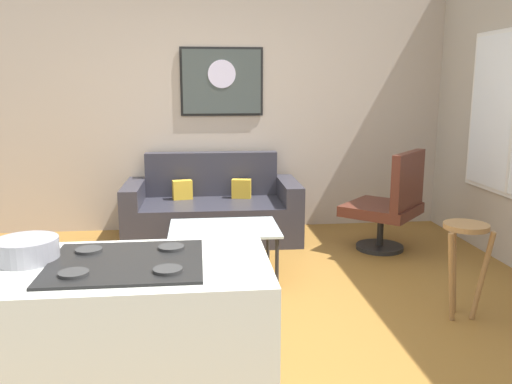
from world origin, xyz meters
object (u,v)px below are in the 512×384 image
mixing_bowl (27,250)px  couch (213,212)px  armchair (390,204)px  coffee_table (224,231)px  bar_stool (465,247)px  wall_painting (222,82)px

mixing_bowl → couch: bearing=75.8°
armchair → mixing_bowl: 3.67m
coffee_table → armchair: 1.71m
bar_stool → mixing_bowl: 2.75m
bar_stool → mixing_bowl: mixing_bowl is taller
coffee_table → wall_painting: bearing=87.5°
armchair → mixing_bowl: bearing=-133.4°
coffee_table → mixing_bowl: size_ratio=3.58×
wall_painting → coffee_table: bearing=-92.5°
mixing_bowl → wall_painting: size_ratio=0.28×
coffee_table → mixing_bowl: bearing=-113.0°
coffee_table → armchair: (1.61, 0.56, 0.07)m
bar_stool → wall_painting: bearing=120.7°
couch → bar_stool: size_ratio=2.67×
coffee_table → mixing_bowl: (-0.89, -2.09, 0.53)m
coffee_table → mixing_bowl: mixing_bowl is taller
armchair → bar_stool: (-0.04, -1.50, 0.04)m
coffee_table → bar_stool: bar_stool is taller
couch → coffee_table: couch is taller
couch → coffee_table: (0.06, -1.18, 0.11)m
armchair → bar_stool: size_ratio=1.46×
couch → wall_painting: wall_painting is taller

